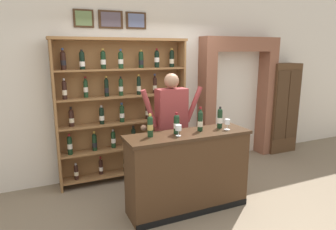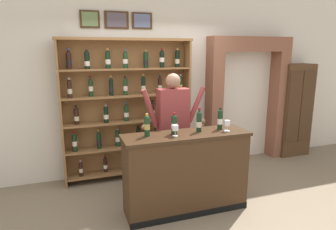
# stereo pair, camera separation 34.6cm
# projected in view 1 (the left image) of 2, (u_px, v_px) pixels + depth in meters

# --- Properties ---
(ground_plane) EXTENTS (14.00, 14.00, 0.02)m
(ground_plane) POSITION_uv_depth(u_px,v_px,m) (183.00, 210.00, 3.90)
(ground_plane) COLOR #7A6B56
(back_wall) EXTENTS (12.00, 0.19, 3.42)m
(back_wall) POSITION_uv_depth(u_px,v_px,m) (141.00, 70.00, 4.92)
(back_wall) COLOR silver
(back_wall) RESTS_ON ground
(wine_shelf) EXTENTS (2.06, 0.29, 2.22)m
(wine_shelf) POSITION_uv_depth(u_px,v_px,m) (123.00, 106.00, 4.63)
(wine_shelf) COLOR olive
(wine_shelf) RESTS_ON ground
(archway_doorway) EXTENTS (1.58, 0.45, 2.27)m
(archway_doorway) POSITION_uv_depth(u_px,v_px,m) (235.00, 92.00, 5.63)
(archway_doorway) COLOR brown
(archway_doorway) RESTS_ON ground
(side_cabinet) EXTENTS (0.64, 0.39, 1.79)m
(side_cabinet) POSITION_uv_depth(u_px,v_px,m) (280.00, 108.00, 6.02)
(side_cabinet) COLOR #4C331E
(side_cabinet) RESTS_ON ground
(tasting_counter) EXTENTS (1.61, 0.48, 1.03)m
(tasting_counter) POSITION_uv_depth(u_px,v_px,m) (188.00, 172.00, 3.81)
(tasting_counter) COLOR #422B19
(tasting_counter) RESTS_ON ground
(shopkeeper) EXTENTS (0.97, 0.22, 1.73)m
(shopkeeper) POSITION_uv_depth(u_px,v_px,m) (171.00, 120.00, 4.21)
(shopkeeper) COLOR #2D3347
(shopkeeper) RESTS_ON ground
(tasting_bottle_super_tuscan) EXTENTS (0.07, 0.07, 0.28)m
(tasting_bottle_super_tuscan) POSITION_uv_depth(u_px,v_px,m) (150.00, 126.00, 3.52)
(tasting_bottle_super_tuscan) COLOR #19381E
(tasting_bottle_super_tuscan) RESTS_ON tasting_counter
(tasting_bottle_chianti) EXTENTS (0.07, 0.07, 0.27)m
(tasting_bottle_chianti) POSITION_uv_depth(u_px,v_px,m) (177.00, 124.00, 3.65)
(tasting_bottle_chianti) COLOR black
(tasting_bottle_chianti) RESTS_ON tasting_counter
(tasting_bottle_brunello) EXTENTS (0.07, 0.07, 0.31)m
(tasting_bottle_brunello) POSITION_uv_depth(u_px,v_px,m) (200.00, 120.00, 3.77)
(tasting_bottle_brunello) COLOR black
(tasting_bottle_brunello) RESTS_ON tasting_counter
(tasting_bottle_grappa) EXTENTS (0.07, 0.07, 0.29)m
(tasting_bottle_grappa) POSITION_uv_depth(u_px,v_px,m) (220.00, 118.00, 3.91)
(tasting_bottle_grappa) COLOR black
(tasting_bottle_grappa) RESTS_ON tasting_counter
(wine_glass_left) EXTENTS (0.08, 0.08, 0.14)m
(wine_glass_left) POSITION_uv_depth(u_px,v_px,m) (178.00, 128.00, 3.56)
(wine_glass_left) COLOR silver
(wine_glass_left) RESTS_ON tasting_counter
(wine_glass_center) EXTENTS (0.08, 0.08, 0.14)m
(wine_glass_center) POSITION_uv_depth(u_px,v_px,m) (227.00, 122.00, 3.84)
(wine_glass_center) COLOR silver
(wine_glass_center) RESTS_ON tasting_counter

